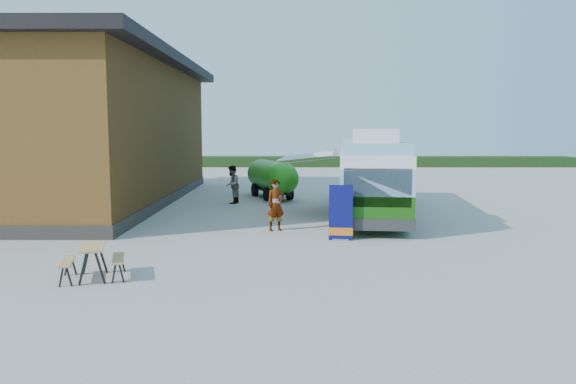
{
  "coord_description": "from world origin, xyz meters",
  "views": [
    {
      "loc": [
        -0.33,
        -18.99,
        3.81
      ],
      "look_at": [
        -0.44,
        2.36,
        1.4
      ],
      "focal_mm": 35.0,
      "sensor_mm": 36.0,
      "label": 1
    }
  ],
  "objects_px": {
    "person_a": "(276,205)",
    "person_b": "(232,185)",
    "bus": "(370,173)",
    "picnic_table": "(93,254)",
    "banner": "(341,218)",
    "slurry_tanker": "(272,177)"
  },
  "relations": [
    {
      "from": "slurry_tanker",
      "to": "picnic_table",
      "type": "bearing_deg",
      "value": -124.25
    },
    {
      "from": "banner",
      "to": "bus",
      "type": "bearing_deg",
      "value": 78.91
    },
    {
      "from": "bus",
      "to": "person_a",
      "type": "relative_size",
      "value": 6.5
    },
    {
      "from": "banner",
      "to": "slurry_tanker",
      "type": "distance_m",
      "value": 12.14
    },
    {
      "from": "bus",
      "to": "person_a",
      "type": "bearing_deg",
      "value": -128.0
    },
    {
      "from": "person_a",
      "to": "person_b",
      "type": "distance_m",
      "value": 8.04
    },
    {
      "from": "person_b",
      "to": "bus",
      "type": "bearing_deg",
      "value": 74.87
    },
    {
      "from": "banner",
      "to": "person_b",
      "type": "height_order",
      "value": "person_b"
    },
    {
      "from": "person_a",
      "to": "slurry_tanker",
      "type": "relative_size",
      "value": 0.37
    },
    {
      "from": "banner",
      "to": "picnic_table",
      "type": "xyz_separation_m",
      "value": [
        -6.74,
        -5.01,
        -0.14
      ]
    },
    {
      "from": "picnic_table",
      "to": "person_b",
      "type": "distance_m",
      "value": 14.66
    },
    {
      "from": "banner",
      "to": "slurry_tanker",
      "type": "bearing_deg",
      "value": 108.7
    },
    {
      "from": "bus",
      "to": "picnic_table",
      "type": "height_order",
      "value": "bus"
    },
    {
      "from": "banner",
      "to": "person_a",
      "type": "relative_size",
      "value": 0.99
    },
    {
      "from": "banner",
      "to": "person_b",
      "type": "xyz_separation_m",
      "value": [
        -4.72,
        9.51,
        0.19
      ]
    },
    {
      "from": "bus",
      "to": "person_a",
      "type": "height_order",
      "value": "bus"
    },
    {
      "from": "bus",
      "to": "person_b",
      "type": "xyz_separation_m",
      "value": [
        -6.56,
        3.33,
        -0.85
      ]
    },
    {
      "from": "person_a",
      "to": "person_b",
      "type": "height_order",
      "value": "person_b"
    },
    {
      "from": "bus",
      "to": "banner",
      "type": "bearing_deg",
      "value": -101.09
    },
    {
      "from": "banner",
      "to": "picnic_table",
      "type": "distance_m",
      "value": 8.4
    },
    {
      "from": "banner",
      "to": "picnic_table",
      "type": "height_order",
      "value": "banner"
    },
    {
      "from": "picnic_table",
      "to": "slurry_tanker",
      "type": "bearing_deg",
      "value": 61.25
    }
  ]
}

